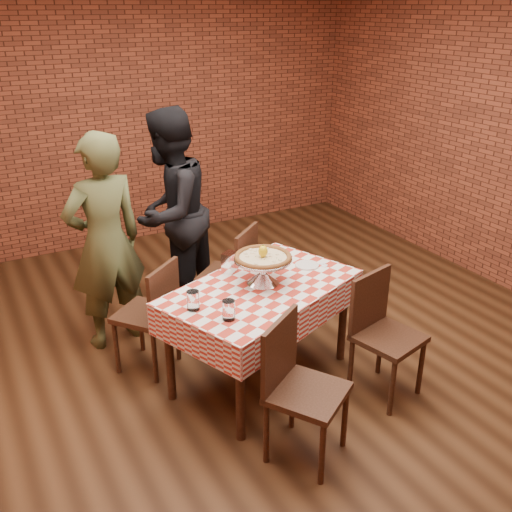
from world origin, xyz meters
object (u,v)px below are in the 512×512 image
object	(u,v)px
water_glass_right	(193,300)
chair_far_right	(227,276)
chair_far_left	(145,316)
diner_black	(170,213)
diner_olive	(105,243)
condiment_caddy	(230,262)
chair_near_left	(308,393)
chair_near_right	(389,339)
table	(261,333)
pizza_stand	(263,271)
pizza	(263,258)
water_glass_left	(229,310)

from	to	relation	value
water_glass_right	chair_far_right	distance (m)	1.21
chair_far_left	chair_far_right	distance (m)	0.87
diner_black	water_glass_right	bearing A→B (deg)	33.88
water_glass_right	chair_far_left	size ratio (longest dim) A/B	0.15
diner_black	diner_olive	bearing A→B (deg)	-14.28
condiment_caddy	chair_far_left	size ratio (longest dim) A/B	0.17
chair_near_left	chair_far_right	xyz separation A→B (m)	(0.29, 1.66, -0.00)
water_glass_right	diner_black	bearing A→B (deg)	74.37
condiment_caddy	chair_near_right	distance (m)	1.24
water_glass_right	chair_far_right	bearing A→B (deg)	53.52
chair_near_right	table	bearing A→B (deg)	125.15
pizza_stand	diner_black	distance (m)	1.33
chair_far_right	chair_near_right	bearing A→B (deg)	71.82
condiment_caddy	chair_near_right	bearing A→B (deg)	-79.59
pizza	water_glass_right	distance (m)	0.61
pizza_stand	chair_far_right	distance (m)	0.90
diner_olive	diner_black	world-z (taller)	diner_black
condiment_caddy	diner_olive	xyz separation A→B (m)	(-0.71, 0.72, 0.03)
chair_near_left	chair_far_left	size ratio (longest dim) A/B	1.03
chair_near_right	diner_black	xyz separation A→B (m)	(-0.82, 1.94, 0.45)
pizza_stand	chair_near_left	bearing A→B (deg)	-102.00
water_glass_right	chair_far_right	xyz separation A→B (m)	(0.68, 0.92, -0.38)
condiment_caddy	chair_near_left	bearing A→B (deg)	-123.12
pizza	chair_far_right	world-z (taller)	pizza
chair_near_left	chair_near_right	bearing A→B (deg)	-16.13
pizza	chair_near_right	distance (m)	1.03
water_glass_left	diner_olive	distance (m)	1.39
water_glass_left	chair_near_right	world-z (taller)	water_glass_left
water_glass_left	pizza_stand	bearing A→B (deg)	38.20
chair_near_left	diner_black	distance (m)	2.22
chair_near_left	chair_far_left	distance (m)	1.46
water_glass_right	chair_near_left	size ratio (longest dim) A/B	0.14
water_glass_right	condiment_caddy	world-z (taller)	condiment_caddy
pizza_stand	condiment_caddy	size ratio (longest dim) A/B	2.76
table	water_glass_right	xyz separation A→B (m)	(-0.54, -0.08, 0.45)
diner_olive	table	bearing A→B (deg)	117.05
pizza	water_glass_right	xyz separation A→B (m)	(-0.58, -0.12, -0.13)
water_glass_left	condiment_caddy	bearing A→B (deg)	62.85
table	chair_near_left	size ratio (longest dim) A/B	1.49
pizza_stand	chair_near_right	distance (m)	0.98
condiment_caddy	pizza	bearing A→B (deg)	-95.84
chair_near_left	chair_near_right	distance (m)	0.86
pizza_stand	table	bearing A→B (deg)	-131.99
chair_far_right	pizza	bearing A→B (deg)	43.80
chair_near_right	chair_near_left	bearing A→B (deg)	-178.04
water_glass_left	diner_olive	size ratio (longest dim) A/B	0.07
chair_near_left	chair_near_right	size ratio (longest dim) A/B	1.01
pizza_stand	water_glass_left	world-z (taller)	pizza_stand
chair_far_right	diner_black	size ratio (longest dim) A/B	0.50
chair_near_right	water_glass_left	bearing A→B (deg)	151.19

